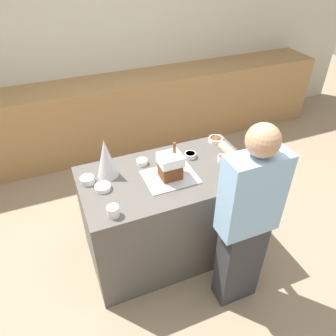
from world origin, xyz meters
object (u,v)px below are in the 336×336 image
object	(u,v)px
gingerbread_house	(170,165)
candy_bowl_center_rear	(216,139)
candy_bowl_far_left	(223,159)
mug	(113,211)
candy_bowl_near_tray_left	(87,180)
candy_bowl_near_tray_right	(190,155)
person	(246,222)
decorative_tree	(106,158)
candy_bowl_far_right	(103,187)
baking_tray	(170,177)
candy_bowl_beside_tree	(142,162)

from	to	relation	value
gingerbread_house	candy_bowl_center_rear	size ratio (longest dim) A/B	2.20
candy_bowl_far_left	mug	distance (m)	1.06
gingerbread_house	candy_bowl_near_tray_left	bearing A→B (deg)	163.59
candy_bowl_near_tray_right	mug	bearing A→B (deg)	-150.96
person	decorative_tree	bearing A→B (deg)	133.90
candy_bowl_far_right	person	xyz separation A→B (m)	(0.86, -0.65, -0.09)
candy_bowl_near_tray_right	candy_bowl_center_rear	distance (m)	0.36
candy_bowl_near_tray_right	person	bearing A→B (deg)	-85.58
gingerbread_house	mug	bearing A→B (deg)	-154.99
decorative_tree	mug	distance (m)	0.48
candy_bowl_near_tray_right	candy_bowl_far_right	size ratio (longest dim) A/B	0.82
decorative_tree	baking_tray	bearing A→B (deg)	-25.66
mug	baking_tray	bearing A→B (deg)	25.01
baking_tray	decorative_tree	xyz separation A→B (m)	(-0.45, 0.22, 0.16)
gingerbread_house	candy_bowl_far_left	size ratio (longest dim) A/B	3.04
candy_bowl_near_tray_right	candy_bowl_far_left	distance (m)	0.28
baking_tray	candy_bowl_far_right	bearing A→B (deg)	173.67
candy_bowl_beside_tree	person	size ratio (longest dim) A/B	0.06
baking_tray	candy_bowl_center_rear	distance (m)	0.69
mug	candy_bowl_near_tray_left	bearing A→B (deg)	102.38
candy_bowl_near_tray_right	candy_bowl_far_right	world-z (taller)	candy_bowl_near_tray_right
decorative_tree	candy_bowl_near_tray_right	distance (m)	0.73
candy_bowl_center_rear	person	size ratio (longest dim) A/B	0.08
candy_bowl_beside_tree	gingerbread_house	bearing A→B (deg)	-60.39
candy_bowl_beside_tree	candy_bowl_far_right	bearing A→B (deg)	-152.21
mug	candy_bowl_far_left	bearing A→B (deg)	15.33
gingerbread_house	decorative_tree	size ratio (longest dim) A/B	0.89
candy_bowl_far_right	mug	bearing A→B (deg)	-89.57
gingerbread_house	candy_bowl_beside_tree	size ratio (longest dim) A/B	3.11
baking_tray	decorative_tree	distance (m)	0.52
candy_bowl_far_right	candy_bowl_beside_tree	size ratio (longest dim) A/B	1.30
candy_bowl_center_rear	candy_bowl_beside_tree	distance (m)	0.75
candy_bowl_far_left	baking_tray	bearing A→B (deg)	-175.89
baking_tray	decorative_tree	world-z (taller)	decorative_tree
mug	candy_bowl_far_right	bearing A→B (deg)	90.43
candy_bowl_far_right	candy_bowl_beside_tree	world-z (taller)	candy_bowl_beside_tree
baking_tray	candy_bowl_center_rear	xyz separation A→B (m)	(0.60, 0.34, 0.02)
decorative_tree	candy_bowl_far_left	bearing A→B (deg)	-10.74
candy_bowl_far_right	person	distance (m)	1.08
candy_bowl_center_rear	person	distance (m)	0.98
candy_bowl_center_rear	candy_bowl_far_left	bearing A→B (deg)	-108.05
decorative_tree	candy_bowl_near_tray_right	size ratio (longest dim) A/B	3.30
candy_bowl_near_tray_left	person	xyz separation A→B (m)	(0.95, -0.78, -0.09)
gingerbread_house	candy_bowl_near_tray_left	size ratio (longest dim) A/B	2.66
candy_bowl_far_right	candy_bowl_center_rear	world-z (taller)	same
candy_bowl_far_left	candy_bowl_near_tray_left	size ratio (longest dim) A/B	0.87
candy_bowl_center_rear	person	xyz separation A→B (m)	(-0.27, -0.94, -0.09)
decorative_tree	candy_bowl_far_right	bearing A→B (deg)	-116.63
mug	person	size ratio (longest dim) A/B	0.05
baking_tray	person	bearing A→B (deg)	-60.91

